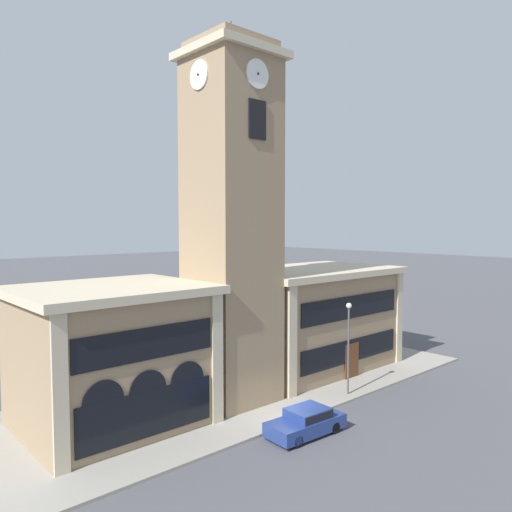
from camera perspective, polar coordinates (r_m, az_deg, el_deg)
ground_plane at (r=28.87m, az=4.01°, el=-18.75°), size 300.00×300.00×0.00m
sidewalk_kerb at (r=33.17m, az=-4.04°, el=-15.57°), size 38.80×12.44×0.15m
clock_tower at (r=30.42m, az=-2.82°, el=3.57°), size 5.29×5.29×23.02m
town_hall_left_wing at (r=28.71m, az=-16.13°, el=-10.86°), size 9.90×8.35×7.69m
town_hall_right_wing at (r=38.44m, az=6.29°, el=-7.06°), size 13.51×8.35×7.65m
parked_car_near at (r=27.57m, az=5.76°, el=-18.26°), size 4.42×2.15×1.38m
street_lamp at (r=32.57m, az=10.53°, el=-8.82°), size 0.36×0.36×5.87m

